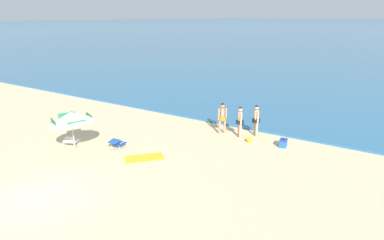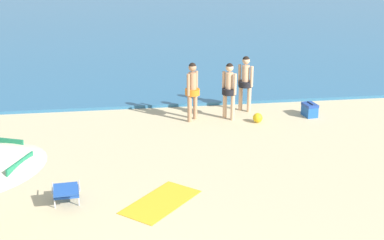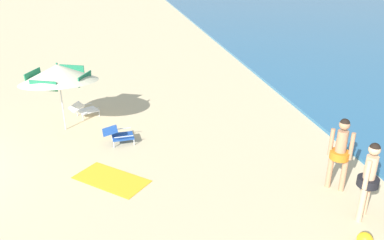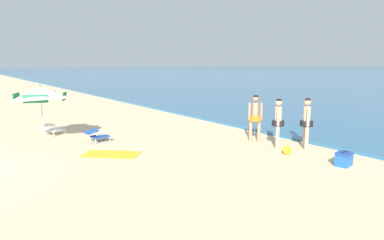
# 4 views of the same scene
# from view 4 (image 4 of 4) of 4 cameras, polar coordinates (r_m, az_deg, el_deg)

# --- Properties ---
(beach_umbrella_striped_main) EXTENTS (2.64, 2.60, 2.19)m
(beach_umbrella_striped_main) POSITION_cam_4_polar(r_m,az_deg,el_deg) (13.39, -24.77, 4.20)
(beach_umbrella_striped_main) COLOR silver
(beach_umbrella_striped_main) RESTS_ON ground
(lounge_chair_under_umbrella) EXTENTS (0.85, 1.01, 0.51)m
(lounge_chair_under_umbrella) POSITION_cam_4_polar(r_m,az_deg,el_deg) (14.59, -23.03, -1.40)
(lounge_chair_under_umbrella) COLOR white
(lounge_chair_under_umbrella) RESTS_ON ground
(lounge_chair_beside_umbrella) EXTENTS (0.62, 0.89, 0.49)m
(lounge_chair_beside_umbrella) POSITION_cam_4_polar(r_m,az_deg,el_deg) (12.78, -16.15, -2.46)
(lounge_chair_beside_umbrella) COLOR #1E4799
(lounge_chair_beside_umbrella) RESTS_ON ground
(person_standing_near_shore) EXTENTS (0.42, 0.42, 1.72)m
(person_standing_near_shore) POSITION_cam_4_polar(r_m,az_deg,el_deg) (11.70, 14.70, 0.09)
(person_standing_near_shore) COLOR #D8A87F
(person_standing_near_shore) RESTS_ON ground
(person_standing_beside) EXTENTS (0.43, 0.43, 1.76)m
(person_standing_beside) POSITION_cam_4_polar(r_m,az_deg,el_deg) (12.44, 10.91, 0.90)
(person_standing_beside) COLOR tan
(person_standing_beside) RESTS_ON ground
(person_wading_in) EXTENTS (0.43, 0.43, 1.75)m
(person_wading_in) POSITION_cam_4_polar(r_m,az_deg,el_deg) (11.84, 19.25, 0.08)
(person_wading_in) COLOR #D8A87F
(person_wading_in) RESTS_ON ground
(cooler_box) EXTENTS (0.42, 0.54, 0.43)m
(cooler_box) POSITION_cam_4_polar(r_m,az_deg,el_deg) (10.40, 24.82, -6.14)
(cooler_box) COLOR #1E56A8
(cooler_box) RESTS_ON ground
(beach_ball) EXTENTS (0.29, 0.29, 0.29)m
(beach_ball) POSITION_cam_4_polar(r_m,az_deg,el_deg) (11.05, 16.15, -5.03)
(beach_ball) COLOR yellow
(beach_ball) RESTS_ON ground
(beach_towel) EXTENTS (1.87, 1.94, 0.01)m
(beach_towel) POSITION_cam_4_polar(r_m,az_deg,el_deg) (10.97, -13.83, -5.78)
(beach_towel) COLOR gold
(beach_towel) RESTS_ON ground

